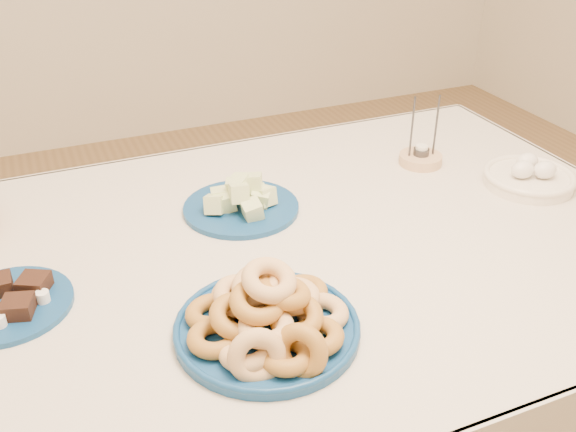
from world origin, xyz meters
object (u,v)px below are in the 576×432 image
Objects in this scene: dining_table at (279,288)px; egg_bowl at (529,177)px; brownie_plate at (7,302)px; candle_holder at (421,158)px; donut_platter at (268,318)px; melon_plate at (242,202)px.

egg_bowl reaches higher than dining_table.
brownie_plate is 1.04m from candle_holder.
brownie_plate is at bearing 147.96° from donut_platter.
melon_plate is (0.10, 0.42, -0.01)m from donut_platter.
egg_bowl is at bearing -12.79° from melon_plate.
melon_plate is at bearing 18.74° from brownie_plate.
candle_holder is (0.61, 0.48, -0.02)m from donut_platter.
brownie_plate is 1.06× the size of egg_bowl.
melon_plate is at bearing 167.21° from egg_bowl.
candle_holder reaches higher than donut_platter.
donut_platter is 1.60× the size of egg_bowl.
egg_bowl reaches higher than brownie_plate.
dining_table is 0.55m from candle_holder.
melon_plate is at bearing 96.35° from dining_table.
melon_plate is 0.53m from brownie_plate.
candle_holder is at bearing 37.76° from donut_platter.
candle_holder is (0.51, 0.05, -0.00)m from melon_plate.
melon_plate is 0.51m from candle_holder.
dining_table is 0.31m from donut_platter.
donut_platter is 0.78m from candle_holder.
melon_plate is 0.70m from egg_bowl.
dining_table is 6.66× the size of egg_bowl.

